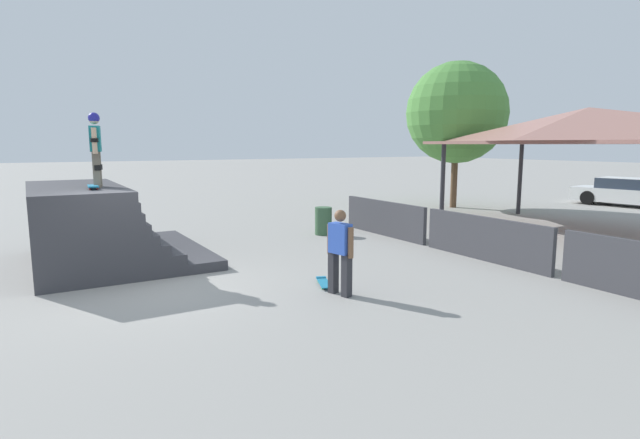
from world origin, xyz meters
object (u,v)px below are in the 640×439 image
bystander_walking (340,248)px  trash_bin (323,221)px  skateboard_on_ground (324,282)px  parked_car_white (625,193)px  skater_on_deck (96,145)px  tree_beside_pavilion (457,113)px  skateboard_on_deck (93,186)px

bystander_walking → trash_bin: 6.27m
bystander_walking → skateboard_on_ground: bystander_walking is taller
skateboard_on_ground → trash_bin: trash_bin is taller
bystander_walking → parked_car_white: (-4.83, 18.40, -0.28)m
skater_on_deck → parked_car_white: (-0.48, 21.90, -2.15)m
skater_on_deck → tree_beside_pavilion: tree_beside_pavilion is taller
skater_on_deck → tree_beside_pavilion: (-4.08, 14.88, 1.35)m
skateboard_on_deck → parked_car_white: size_ratio=0.19×
skater_on_deck → skateboard_on_ground: (3.66, 3.57, -2.69)m
skateboard_on_ground → trash_bin: 5.63m
skateboard_on_deck → skateboard_on_ground: bearing=52.9°
skateboard_on_deck → trash_bin: 6.94m
skateboard_on_deck → parked_car_white: skateboard_on_deck is taller
tree_beside_pavilion → trash_bin: bearing=-71.0°
skateboard_on_ground → tree_beside_pavilion: tree_beside_pavilion is taller
tree_beside_pavilion → parked_car_white: bearing=62.9°
bystander_walking → skateboard_on_ground: 1.08m
bystander_walking → trash_bin: bearing=-40.9°
trash_bin → bystander_walking: bearing=-28.0°
skateboard_on_deck → trash_bin: bearing=107.5°
bystander_walking → parked_car_white: size_ratio=0.35×
tree_beside_pavilion → parked_car_white: 8.63m
skateboard_on_deck → parked_car_white: bearing=96.2°
tree_beside_pavilion → skater_on_deck: bearing=-74.7°
skateboard_on_ground → skateboard_on_deck: bearing=70.4°
parked_car_white → skateboard_on_deck: bearing=-95.8°
bystander_walking → trash_bin: bystander_walking is taller
bystander_walking → skateboard_on_ground: (-0.69, 0.07, -0.82)m
skater_on_deck → bystander_walking: (4.35, 3.50, -1.87)m
tree_beside_pavilion → parked_car_white: tree_beside_pavilion is taller
tree_beside_pavilion → trash_bin: 9.65m
skateboard_on_deck → skateboard_on_ground: 5.25m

